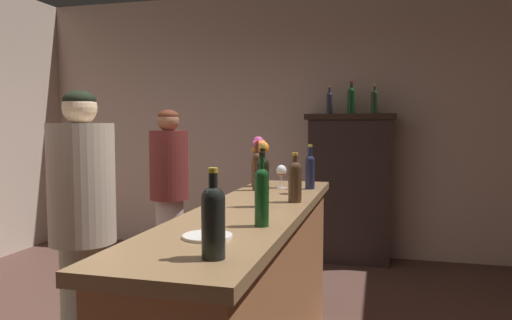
{
  "coord_description": "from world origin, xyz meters",
  "views": [
    {
      "loc": [
        1.32,
        -2.29,
        1.46
      ],
      "look_at": [
        0.61,
        0.4,
        1.26
      ],
      "focal_mm": 33.35,
      "sensor_mm": 36.0,
      "label": 1
    }
  ],
  "objects_px": {
    "bar_counter": "(252,302)",
    "patron_tall": "(169,192)",
    "wine_bottle_pinot": "(263,179)",
    "patron_in_navy": "(83,228)",
    "wine_bottle_chardonnay": "(262,194)",
    "display_bottle_midleft": "(351,99)",
    "display_bottle_left": "(329,102)",
    "wine_bottle_rose": "(310,170)",
    "wine_bottle_riesling": "(213,218)",
    "cheese_plate": "(207,236)",
    "wine_bottle_syrah": "(257,169)",
    "display_cabinet": "(349,185)",
    "wine_glass_mid": "(295,178)",
    "wine_bottle_malbec": "(295,179)",
    "flower_arrangement": "(260,160)",
    "display_bottle_center": "(374,101)",
    "wine_glass_front": "(281,172)"
  },
  "relations": [
    {
      "from": "display_cabinet",
      "to": "wine_bottle_pinot",
      "type": "height_order",
      "value": "display_cabinet"
    },
    {
      "from": "wine_bottle_pinot",
      "to": "wine_glass_mid",
      "type": "height_order",
      "value": "wine_bottle_pinot"
    },
    {
      "from": "wine_bottle_chardonnay",
      "to": "display_bottle_midleft",
      "type": "bearing_deg",
      "value": 86.72
    },
    {
      "from": "patron_tall",
      "to": "patron_in_navy",
      "type": "bearing_deg",
      "value": -52.85
    },
    {
      "from": "wine_bottle_rose",
      "to": "wine_glass_front",
      "type": "bearing_deg",
      "value": 179.12
    },
    {
      "from": "display_bottle_left",
      "to": "patron_tall",
      "type": "bearing_deg",
      "value": -133.07
    },
    {
      "from": "display_cabinet",
      "to": "wine_bottle_rose",
      "type": "relative_size",
      "value": 5.26
    },
    {
      "from": "wine_bottle_riesling",
      "to": "patron_tall",
      "type": "relative_size",
      "value": 0.19
    },
    {
      "from": "wine_bottle_malbec",
      "to": "wine_bottle_riesling",
      "type": "bearing_deg",
      "value": -92.89
    },
    {
      "from": "wine_bottle_malbec",
      "to": "wine_bottle_rose",
      "type": "distance_m",
      "value": 0.57
    },
    {
      "from": "bar_counter",
      "to": "wine_bottle_rose",
      "type": "height_order",
      "value": "wine_bottle_rose"
    },
    {
      "from": "wine_bottle_chardonnay",
      "to": "display_bottle_midleft",
      "type": "relative_size",
      "value": 0.93
    },
    {
      "from": "wine_glass_mid",
      "to": "display_cabinet",
      "type": "bearing_deg",
      "value": 84.61
    },
    {
      "from": "wine_bottle_riesling",
      "to": "wine_glass_front",
      "type": "distance_m",
      "value": 1.76
    },
    {
      "from": "display_bottle_midleft",
      "to": "wine_bottle_chardonnay",
      "type": "bearing_deg",
      "value": -93.28
    },
    {
      "from": "wine_bottle_malbec",
      "to": "wine_bottle_chardonnay",
      "type": "bearing_deg",
      "value": -92.31
    },
    {
      "from": "wine_glass_mid",
      "to": "patron_tall",
      "type": "xyz_separation_m",
      "value": [
        -1.26,
        0.86,
        -0.26
      ]
    },
    {
      "from": "bar_counter",
      "to": "wine_glass_mid",
      "type": "xyz_separation_m",
      "value": [
        0.13,
        0.53,
        0.61
      ]
    },
    {
      "from": "flower_arrangement",
      "to": "display_bottle_center",
      "type": "bearing_deg",
      "value": 68.2
    },
    {
      "from": "patron_tall",
      "to": "display_bottle_left",
      "type": "bearing_deg",
      "value": 76.24
    },
    {
      "from": "wine_bottle_chardonnay",
      "to": "wine_glass_front",
      "type": "xyz_separation_m",
      "value": [
        -0.17,
        1.23,
        -0.03
      ]
    },
    {
      "from": "wine_bottle_chardonnay",
      "to": "display_bottle_left",
      "type": "xyz_separation_m",
      "value": [
        -0.05,
        3.17,
        0.54
      ]
    },
    {
      "from": "wine_bottle_pinot",
      "to": "display_bottle_midleft",
      "type": "bearing_deg",
      "value": 83.77
    },
    {
      "from": "wine_bottle_malbec",
      "to": "wine_bottle_syrah",
      "type": "distance_m",
      "value": 0.53
    },
    {
      "from": "wine_bottle_pinot",
      "to": "flower_arrangement",
      "type": "distance_m",
      "value": 0.84
    },
    {
      "from": "wine_bottle_syrah",
      "to": "cheese_plate",
      "type": "xyz_separation_m",
      "value": [
        0.15,
        -1.33,
        -0.13
      ]
    },
    {
      "from": "bar_counter",
      "to": "cheese_plate",
      "type": "xyz_separation_m",
      "value": [
        0.01,
        -0.7,
        0.52
      ]
    },
    {
      "from": "wine_bottle_riesling",
      "to": "cheese_plate",
      "type": "bearing_deg",
      "value": 114.39
    },
    {
      "from": "wine_bottle_pinot",
      "to": "patron_in_navy",
      "type": "xyz_separation_m",
      "value": [
        -0.96,
        -0.19,
        -0.28
      ]
    },
    {
      "from": "flower_arrangement",
      "to": "wine_glass_mid",
      "type": "bearing_deg",
      "value": -45.08
    },
    {
      "from": "wine_bottle_chardonnay",
      "to": "patron_in_navy",
      "type": "bearing_deg",
      "value": 165.21
    },
    {
      "from": "wine_bottle_pinot",
      "to": "flower_arrangement",
      "type": "xyz_separation_m",
      "value": [
        -0.22,
        0.81,
        0.04
      ]
    },
    {
      "from": "wine_bottle_chardonnay",
      "to": "display_bottle_midleft",
      "type": "distance_m",
      "value": 3.22
    },
    {
      "from": "display_bottle_midleft",
      "to": "display_bottle_center",
      "type": "xyz_separation_m",
      "value": [
        0.24,
        0.0,
        -0.02
      ]
    },
    {
      "from": "cheese_plate",
      "to": "bar_counter",
      "type": "bearing_deg",
      "value": 90.82
    },
    {
      "from": "wine_bottle_malbec",
      "to": "display_bottle_midleft",
      "type": "height_order",
      "value": "display_bottle_midleft"
    },
    {
      "from": "patron_in_navy",
      "to": "patron_tall",
      "type": "height_order",
      "value": "patron_in_navy"
    },
    {
      "from": "bar_counter",
      "to": "wine_bottle_rose",
      "type": "xyz_separation_m",
      "value": [
        0.19,
        0.79,
        0.64
      ]
    },
    {
      "from": "wine_bottle_pinot",
      "to": "patron_in_navy",
      "type": "distance_m",
      "value": 1.02
    },
    {
      "from": "display_cabinet",
      "to": "wine_glass_front",
      "type": "xyz_separation_m",
      "value": [
        -0.34,
        -1.93,
        0.32
      ]
    },
    {
      "from": "display_bottle_midleft",
      "to": "wine_bottle_syrah",
      "type": "bearing_deg",
      "value": -102.98
    },
    {
      "from": "wine_bottle_syrah",
      "to": "display_bottle_center",
      "type": "bearing_deg",
      "value": 71.01
    },
    {
      "from": "bar_counter",
      "to": "wine_bottle_chardonnay",
      "type": "xyz_separation_m",
      "value": [
        0.16,
        -0.44,
        0.65
      ]
    },
    {
      "from": "wine_bottle_malbec",
      "to": "flower_arrangement",
      "type": "xyz_separation_m",
      "value": [
        -0.36,
        0.62,
        0.06
      ]
    },
    {
      "from": "wine_bottle_pinot",
      "to": "display_bottle_center",
      "type": "distance_m",
      "value": 2.8
    },
    {
      "from": "wine_glass_mid",
      "to": "patron_tall",
      "type": "bearing_deg",
      "value": 145.62
    },
    {
      "from": "bar_counter",
      "to": "patron_tall",
      "type": "relative_size",
      "value": 1.52
    },
    {
      "from": "wine_glass_front",
      "to": "flower_arrangement",
      "type": "bearing_deg",
      "value": 163.36
    },
    {
      "from": "display_cabinet",
      "to": "wine_bottle_syrah",
      "type": "height_order",
      "value": "display_cabinet"
    },
    {
      "from": "wine_bottle_rose",
      "to": "patron_in_navy",
      "type": "height_order",
      "value": "patron_in_navy"
    }
  ]
}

